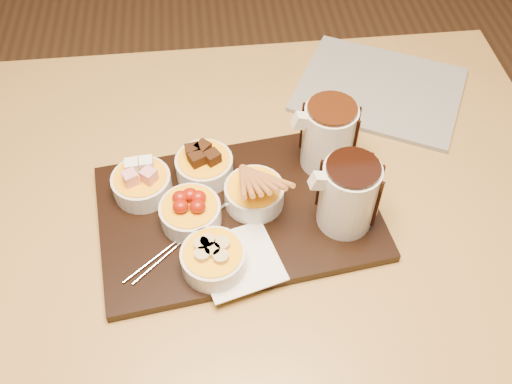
{
  "coord_description": "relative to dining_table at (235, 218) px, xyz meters",
  "views": [
    {
      "loc": [
        -0.03,
        -0.65,
        1.53
      ],
      "look_at": [
        0.03,
        -0.07,
        0.81
      ],
      "focal_mm": 40.0,
      "sensor_mm": 36.0,
      "label": 1
    }
  ],
  "objects": [
    {
      "name": "ground",
      "position": [
        0.0,
        0.0,
        -0.65
      ],
      "size": [
        5.0,
        5.0,
        0.0
      ],
      "primitive_type": "plane",
      "color": "#55351D",
      "rests_on": "ground"
    },
    {
      "name": "dining_table",
      "position": [
        0.0,
        0.0,
        0.0
      ],
      "size": [
        1.2,
        0.8,
        0.75
      ],
      "color": "#A47E3C",
      "rests_on": "ground"
    },
    {
      "name": "serving_board",
      "position": [
        0.0,
        -0.07,
        0.11
      ],
      "size": [
        0.49,
        0.36,
        0.02
      ],
      "primitive_type": "cube",
      "rotation": [
        0.0,
        0.0,
        0.13
      ],
      "color": "black",
      "rests_on": "dining_table"
    },
    {
      "name": "napkin",
      "position": [
        -0.0,
        -0.17,
        0.12
      ],
      "size": [
        0.15,
        0.15,
        0.0
      ],
      "primitive_type": "cube",
      "rotation": [
        0.0,
        0.0,
        0.27
      ],
      "color": "white",
      "rests_on": "serving_board"
    },
    {
      "name": "bowl_marshmallows",
      "position": [
        -0.16,
        -0.01,
        0.14
      ],
      "size": [
        0.1,
        0.1,
        0.04
      ],
      "primitive_type": "cylinder",
      "color": "silver",
      "rests_on": "serving_board"
    },
    {
      "name": "bowl_cake",
      "position": [
        -0.05,
        0.01,
        0.14
      ],
      "size": [
        0.1,
        0.1,
        0.04
      ],
      "primitive_type": "cylinder",
      "color": "silver",
      "rests_on": "serving_board"
    },
    {
      "name": "bowl_strawberries",
      "position": [
        -0.08,
        -0.08,
        0.14
      ],
      "size": [
        0.1,
        0.1,
        0.04
      ],
      "primitive_type": "cylinder",
      "color": "silver",
      "rests_on": "serving_board"
    },
    {
      "name": "bowl_biscotti",
      "position": [
        0.03,
        -0.06,
        0.14
      ],
      "size": [
        0.1,
        0.1,
        0.04
      ],
      "primitive_type": "cylinder",
      "color": "silver",
      "rests_on": "serving_board"
    },
    {
      "name": "bowl_bananas",
      "position": [
        -0.04,
        -0.18,
        0.14
      ],
      "size": [
        0.1,
        0.1,
        0.04
      ],
      "primitive_type": "cylinder",
      "color": "silver",
      "rests_on": "serving_board"
    },
    {
      "name": "pitcher_dark_chocolate",
      "position": [
        0.17,
        -0.11,
        0.18
      ],
      "size": [
        0.1,
        0.1,
        0.12
      ],
      "primitive_type": "cylinder",
      "rotation": [
        0.0,
        0.0,
        0.13
      ],
      "color": "silver",
      "rests_on": "serving_board"
    },
    {
      "name": "pitcher_milk_chocolate",
      "position": [
        0.17,
        0.02,
        0.18
      ],
      "size": [
        0.1,
        0.1,
        0.12
      ],
      "primitive_type": "cylinder",
      "rotation": [
        0.0,
        0.0,
        0.13
      ],
      "color": "silver",
      "rests_on": "serving_board"
    },
    {
      "name": "fondue_skewers",
      "position": [
        -0.08,
        -0.11,
        0.12
      ],
      "size": [
        0.19,
        0.22,
        0.01
      ],
      "primitive_type": null,
      "rotation": [
        0.0,
        0.0,
        -0.89
      ],
      "color": "silver",
      "rests_on": "serving_board"
    },
    {
      "name": "newspaper",
      "position": [
        0.32,
        0.22,
        0.1
      ],
      "size": [
        0.4,
        0.37,
        0.01
      ],
      "primitive_type": "cube",
      "rotation": [
        0.0,
        0.0,
        -0.48
      ],
      "color": "beige",
      "rests_on": "dining_table"
    }
  ]
}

